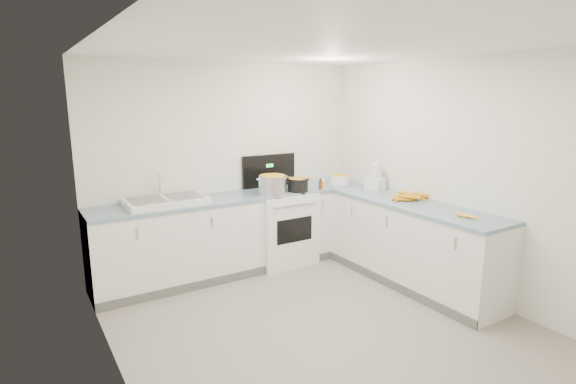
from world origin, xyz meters
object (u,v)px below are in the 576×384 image
black_pot (298,186)px  spice_jar (324,185)px  stove (280,226)px  sink (166,201)px  extract_bottle (320,185)px  steel_pot (273,186)px  food_processor (376,178)px  mixing_bowl (340,180)px

black_pot → spice_jar: (0.38, -0.02, -0.02)m
stove → sink: stove is taller
spice_jar → extract_bottle: bearing=-157.9°
black_pot → steel_pot: bearing=176.0°
steel_pot → food_processor: bearing=-20.1°
sink → mixing_bowl: bearing=-2.6°
mixing_bowl → spice_jar: mixing_bowl is taller
stove → black_pot: 0.58m
stove → food_processor: (1.04, -0.60, 0.62)m
black_pot → extract_bottle: size_ratio=2.25×
steel_pot → spice_jar: bearing=-3.7°
sink → extract_bottle: size_ratio=7.61×
stove → spice_jar: bearing=-20.1°
mixing_bowl → extract_bottle: (-0.41, -0.13, -0.01)m
sink → extract_bottle: (1.91, -0.24, 0.02)m
spice_jar → steel_pot: bearing=176.3°
steel_pot → black_pot: 0.35m
black_pot → mixing_bowl: bearing=6.4°
stove → food_processor: size_ratio=3.85×
steel_pot → food_processor: 1.32m
mixing_bowl → food_processor: bearing=-71.7°
extract_bottle → food_processor: bearing=-32.9°
steel_pot → extract_bottle: size_ratio=3.01×
sink → food_processor: size_ratio=2.44×
sink → mixing_bowl: 2.33m
sink → black_pot: 1.61m
mixing_bowl → spice_jar: size_ratio=2.89×
mixing_bowl → spice_jar: (-0.34, -0.10, -0.02)m
sink → stove: bearing=-0.6°
extract_bottle → spice_jar: extract_bottle is taller
stove → extract_bottle: 0.73m
mixing_bowl → steel_pot: bearing=-177.0°
stove → steel_pot: size_ratio=4.00×
mixing_bowl → food_processor: (0.17, -0.51, 0.09)m
stove → black_pot: size_ratio=5.36×
stove → spice_jar: 0.76m
extract_bottle → stove: bearing=153.9°
stove → steel_pot: 0.62m
stove → food_processor: 1.35m
stove → extract_bottle: bearing=-26.1°
stove → black_pot: stove is taller
mixing_bowl → sink: bearing=177.4°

